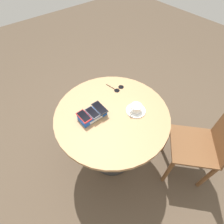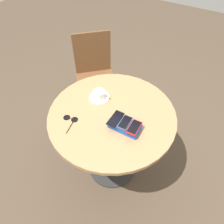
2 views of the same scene
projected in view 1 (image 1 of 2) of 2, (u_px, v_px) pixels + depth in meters
The scene contains 10 objects.
ground_plane at pixel (112, 157), 1.93m from camera, with size 8.00×8.00×0.00m, color brown.
round_table at pixel (112, 124), 1.46m from camera, with size 0.89×0.89×0.76m.
phone_box at pixel (92, 115), 1.31m from camera, with size 0.21×0.10×0.05m.
phone_red at pixel (84, 116), 1.26m from camera, with size 0.06×0.12×0.01m.
phone_gray at pixel (92, 112), 1.28m from camera, with size 0.06×0.12×0.01m.
phone_black at pixel (100, 108), 1.31m from camera, with size 0.06×0.14×0.01m.
saucer at pixel (136, 111), 1.36m from camera, with size 0.15×0.15×0.01m, color white.
coffee_cup at pixel (136, 108), 1.34m from camera, with size 0.12×0.09×0.06m.
sunglasses at pixel (118, 88), 1.53m from camera, with size 0.11×0.15×0.01m.
chair_near_window at pixel (202, 145), 1.50m from camera, with size 0.55×0.55×0.90m.
Camera 1 is at (-0.54, -0.65, 1.81)m, focal length 28.00 mm.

